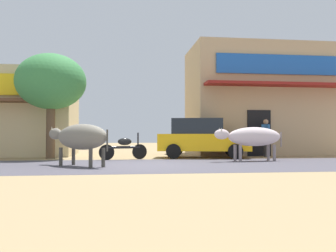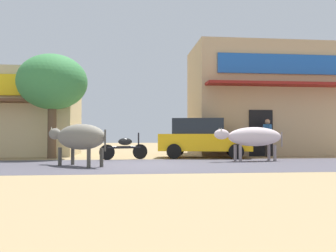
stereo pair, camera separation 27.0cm
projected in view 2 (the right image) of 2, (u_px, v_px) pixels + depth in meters
The scene contains 9 objects.
ground at pixel (141, 165), 11.64m from camera, with size 80.00×80.00×0.00m, color #9E845B.
asphalt_road at pixel (141, 165), 11.64m from camera, with size 72.00×5.56×0.00m, color #4A4750.
storefront_right_club at pixel (263, 101), 19.06m from camera, with size 7.22×4.90×5.40m.
roadside_tree at pixel (52, 83), 15.24m from camera, with size 2.82×2.82×4.26m.
parked_hatchback_car at pixel (203, 138), 15.67m from camera, with size 4.05×2.48×1.64m.
parked_motorcycle at pixel (125, 148), 14.48m from camera, with size 1.86×0.68×1.04m.
cow_near_brown at pixel (79, 137), 11.21m from camera, with size 2.20×2.23×1.27m.
cow_far_dark at pixel (253, 137), 13.48m from camera, with size 2.68×0.89×1.23m.
pedestrian_by_shop at pixel (268, 135), 16.31m from camera, with size 0.45×0.61×1.65m.
Camera 2 is at (-0.44, -11.70, 0.90)m, focal length 39.89 mm.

